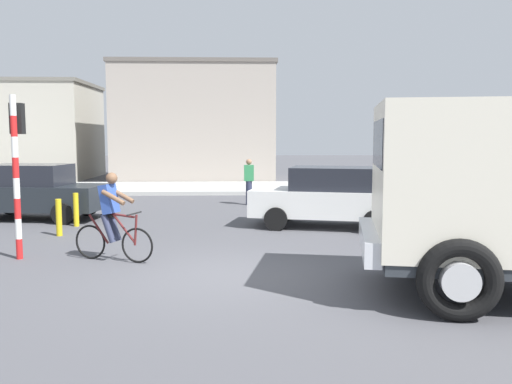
% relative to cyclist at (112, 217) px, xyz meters
% --- Properties ---
extents(ground_plane, '(120.00, 120.00, 0.00)m').
position_rel_cyclist_xyz_m(ground_plane, '(2.27, -1.20, -0.86)').
color(ground_plane, '#4C4C51').
extents(sidewalk_far, '(80.00, 5.00, 0.16)m').
position_rel_cyclist_xyz_m(sidewalk_far, '(2.27, 14.07, -0.78)').
color(sidewalk_far, '#ADADA8').
rests_on(sidewalk_far, ground).
extents(cyclist, '(1.63, 0.73, 1.72)m').
position_rel_cyclist_xyz_m(cyclist, '(0.00, 0.00, 0.00)').
color(cyclist, black).
rests_on(cyclist, ground).
extents(traffic_light_pole, '(0.24, 0.43, 3.20)m').
position_rel_cyclist_xyz_m(traffic_light_pole, '(-1.88, 0.31, 1.20)').
color(traffic_light_pole, red).
rests_on(traffic_light_pole, ground).
extents(car_red_near, '(4.04, 1.95, 1.60)m').
position_rel_cyclist_xyz_m(car_red_near, '(10.75, 9.65, -0.05)').
color(car_red_near, '#234C9E').
rests_on(car_red_near, ground).
extents(car_white_mid, '(4.19, 2.27, 1.60)m').
position_rel_cyclist_xyz_m(car_white_mid, '(-3.54, 5.43, -0.05)').
color(car_white_mid, '#1E2328').
rests_on(car_white_mid, ground).
extents(car_far_side, '(4.29, 2.63, 1.60)m').
position_rel_cyclist_xyz_m(car_far_side, '(4.85, 3.79, -0.05)').
color(car_far_side, white).
rests_on(car_far_side, ground).
extents(pedestrian_near_kerb, '(0.34, 0.22, 1.62)m').
position_rel_cyclist_xyz_m(pedestrian_near_kerb, '(2.82, 8.49, -0.02)').
color(pedestrian_near_kerb, '#2D334C').
rests_on(pedestrian_near_kerb, ground).
extents(bollard_near, '(0.14, 0.14, 0.90)m').
position_rel_cyclist_xyz_m(bollard_near, '(-1.91, 2.71, -0.41)').
color(bollard_near, gold).
rests_on(bollard_near, ground).
extents(bollard_far, '(0.14, 0.14, 0.90)m').
position_rel_cyclist_xyz_m(bollard_far, '(-1.91, 4.11, -0.41)').
color(bollard_far, gold).
rests_on(bollard_far, ground).
extents(building_corner_left, '(9.51, 6.37, 5.46)m').
position_rel_cyclist_xyz_m(building_corner_left, '(-10.70, 21.33, 1.87)').
color(building_corner_left, '#B2AD9E').
rests_on(building_corner_left, ground).
extents(building_mid_block, '(8.52, 6.19, 6.26)m').
position_rel_cyclist_xyz_m(building_mid_block, '(0.18, 19.64, 2.27)').
color(building_mid_block, '#9E9389').
rests_on(building_mid_block, ground).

